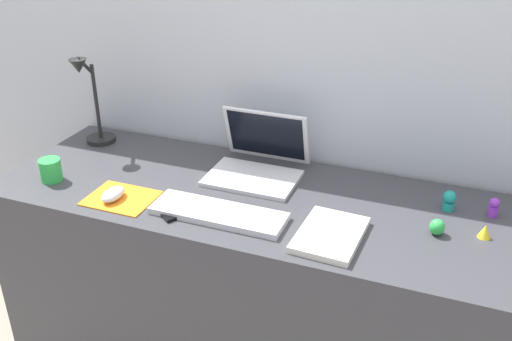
# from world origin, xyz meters

# --- Properties ---
(back_wall) EXTENTS (2.96, 0.05, 1.63)m
(back_wall) POSITION_xyz_m (0.00, 0.34, 0.81)
(back_wall) COLOR #B2B7C1
(back_wall) RESTS_ON ground_plane
(desk) EXTENTS (1.76, 0.60, 0.74)m
(desk) POSITION_xyz_m (0.00, 0.00, 0.37)
(desk) COLOR #38383D
(desk) RESTS_ON ground_plane
(laptop) EXTENTS (0.30, 0.27, 0.21)m
(laptop) POSITION_xyz_m (-0.08, 0.16, 0.79)
(laptop) COLOR silver
(laptop) RESTS_ON desk
(keyboard) EXTENTS (0.41, 0.13, 0.02)m
(keyboard) POSITION_xyz_m (-0.09, -0.16, 0.75)
(keyboard) COLOR silver
(keyboard) RESTS_ON desk
(mousepad) EXTENTS (0.21, 0.17, 0.00)m
(mousepad) POSITION_xyz_m (-0.42, -0.17, 0.74)
(mousepad) COLOR orange
(mousepad) RESTS_ON desk
(mouse) EXTENTS (0.06, 0.10, 0.03)m
(mouse) POSITION_xyz_m (-0.44, -0.19, 0.76)
(mouse) COLOR silver
(mouse) RESTS_ON mousepad
(cell_phone) EXTENTS (0.13, 0.14, 0.01)m
(cell_phone) POSITION_xyz_m (-0.21, -0.18, 0.74)
(cell_phone) COLOR black
(cell_phone) RESTS_ON desk
(desk_lamp) EXTENTS (0.11, 0.16, 0.35)m
(desk_lamp) POSITION_xyz_m (-0.74, 0.15, 0.90)
(desk_lamp) COLOR black
(desk_lamp) RESTS_ON desk
(notebook_pad) EXTENTS (0.18, 0.25, 0.02)m
(notebook_pad) POSITION_xyz_m (0.25, -0.15, 0.75)
(notebook_pad) COLOR silver
(notebook_pad) RESTS_ON desk
(coffee_mug) EXTENTS (0.07, 0.07, 0.08)m
(coffee_mug) POSITION_xyz_m (-0.71, -0.15, 0.78)
(coffee_mug) COLOR green
(coffee_mug) RESTS_ON desk
(toy_figurine_green) EXTENTS (0.04, 0.04, 0.05)m
(toy_figurine_green) POSITION_xyz_m (0.52, -0.02, 0.76)
(toy_figurine_green) COLOR green
(toy_figurine_green) RESTS_ON desk
(toy_figurine_teal) EXTENTS (0.04, 0.04, 0.06)m
(toy_figurine_teal) POSITION_xyz_m (0.54, 0.13, 0.77)
(toy_figurine_teal) COLOR teal
(toy_figurine_teal) RESTS_ON desk
(toy_figurine_yellow) EXTENTS (0.04, 0.04, 0.04)m
(toy_figurine_yellow) POSITION_xyz_m (0.65, 0.01, 0.76)
(toy_figurine_yellow) COLOR yellow
(toy_figurine_yellow) RESTS_ON desk
(toy_figurine_purple) EXTENTS (0.03, 0.03, 0.06)m
(toy_figurine_purple) POSITION_xyz_m (0.67, 0.14, 0.77)
(toy_figurine_purple) COLOR purple
(toy_figurine_purple) RESTS_ON desk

